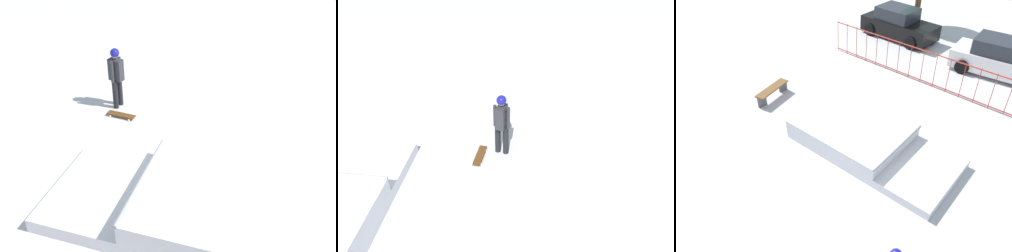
% 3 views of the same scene
% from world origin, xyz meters
% --- Properties ---
extents(ground_plane, '(60.00, 60.00, 0.00)m').
position_xyz_m(ground_plane, '(0.00, 0.00, 0.00)').
color(ground_plane, silver).
extents(skater, '(0.40, 0.44, 1.73)m').
position_xyz_m(skater, '(3.33, -2.40, 1.01)').
color(skater, black).
rests_on(skater, ground).
extents(skateboard, '(0.80, 0.27, 0.09)m').
position_xyz_m(skateboard, '(2.96, -1.89, 0.08)').
color(skateboard, '#593314').
rests_on(skateboard, ground).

